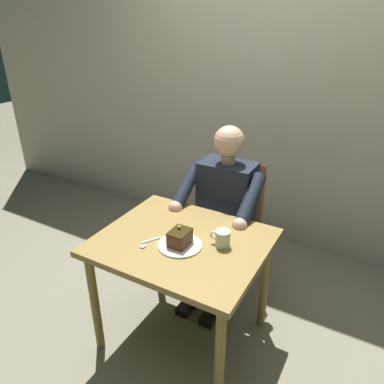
# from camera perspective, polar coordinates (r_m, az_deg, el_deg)

# --- Properties ---
(ground_plane) EXTENTS (14.00, 14.00, 0.00)m
(ground_plane) POSITION_cam_1_polar(r_m,az_deg,el_deg) (2.49, -1.34, -21.17)
(ground_plane) COLOR gray
(cafe_rear_panel) EXTENTS (6.40, 0.12, 3.00)m
(cafe_rear_panel) POSITION_cam_1_polar(r_m,az_deg,el_deg) (3.03, 13.01, 19.14)
(cafe_rear_panel) COLOR #C1B2A0
(cafe_rear_panel) RESTS_ON ground
(dining_table) EXTENTS (0.91, 0.76, 0.71)m
(dining_table) POSITION_cam_1_polar(r_m,az_deg,el_deg) (2.08, -1.52, -9.54)
(dining_table) COLOR olive
(dining_table) RESTS_ON ground
(chair) EXTENTS (0.42, 0.42, 0.90)m
(chair) POSITION_cam_1_polar(r_m,az_deg,el_deg) (2.66, 6.06, -4.13)
(chair) COLOR #9F624A
(chair) RESTS_ON ground
(seated_person) EXTENTS (0.53, 0.58, 1.20)m
(seated_person) POSITION_cam_1_polar(r_m,az_deg,el_deg) (2.46, 4.53, -3.32)
(seated_person) COLOR #1C2230
(seated_person) RESTS_ON ground
(dessert_plate) EXTENTS (0.24, 0.24, 0.01)m
(dessert_plate) POSITION_cam_1_polar(r_m,az_deg,el_deg) (1.98, -1.88, -8.23)
(dessert_plate) COLOR white
(dessert_plate) RESTS_ON dining_table
(cake_slice) EXTENTS (0.10, 0.12, 0.10)m
(cake_slice) POSITION_cam_1_polar(r_m,az_deg,el_deg) (1.95, -1.90, -7.08)
(cake_slice) COLOR #53301F
(cake_slice) RESTS_ON dessert_plate
(coffee_cup) EXTENTS (0.11, 0.08, 0.09)m
(coffee_cup) POSITION_cam_1_polar(r_m,az_deg,el_deg) (1.96, 4.76, -7.16)
(coffee_cup) COLOR silver
(coffee_cup) RESTS_ON dining_table
(dessert_spoon) EXTENTS (0.07, 0.14, 0.01)m
(dessert_spoon) POSITION_cam_1_polar(r_m,az_deg,el_deg) (2.01, -7.07, -7.93)
(dessert_spoon) COLOR silver
(dessert_spoon) RESTS_ON dining_table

